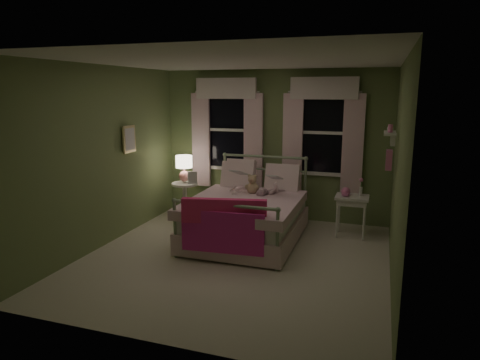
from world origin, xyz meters
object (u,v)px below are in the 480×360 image
(teddy_bear, at_px, (252,185))
(table_lamp, at_px, (184,166))
(child_right, at_px, (272,177))
(nightstand_left, at_px, (185,196))
(bed, at_px, (247,216))
(child_left, at_px, (239,173))
(nightstand_right, at_px, (352,202))

(teddy_bear, relative_size, table_lamp, 0.68)
(child_right, bearing_deg, nightstand_left, 17.16)
(nightstand_left, height_order, table_lamp, table_lamp)
(nightstand_left, xyz_separation_m, table_lamp, (-0.00, -0.00, 0.54))
(bed, height_order, child_right, child_right)
(bed, relative_size, child_right, 2.89)
(teddy_bear, bearing_deg, child_left, 150.50)
(bed, height_order, table_lamp, bed)
(nightstand_left, bearing_deg, table_lamp, -135.00)
(child_right, bearing_deg, nightstand_right, -142.91)
(nightstand_left, height_order, nightstand_right, same)
(bed, bearing_deg, child_right, 56.58)
(nightstand_left, bearing_deg, nightstand_right, -1.08)
(bed, height_order, teddy_bear, bed)
(child_left, distance_m, teddy_bear, 0.36)
(bed, distance_m, nightstand_right, 1.64)
(child_left, distance_m, nightstand_right, 1.83)
(teddy_bear, distance_m, nightstand_right, 1.56)
(child_right, height_order, nightstand_right, child_right)
(child_left, xyz_separation_m, nightstand_left, (-1.10, 0.28, -0.53))
(child_left, bearing_deg, teddy_bear, 146.04)
(child_left, distance_m, table_lamp, 1.13)
(nightstand_right, bearing_deg, table_lamp, 178.92)
(bed, relative_size, table_lamp, 4.41)
(teddy_bear, bearing_deg, nightstand_left, 162.46)
(bed, xyz_separation_m, child_left, (-0.27, 0.43, 0.57))
(table_lamp, xyz_separation_m, nightstand_right, (2.87, -0.05, -0.40))
(table_lamp, bearing_deg, nightstand_left, 45.00)
(bed, bearing_deg, teddy_bear, 88.85)
(teddy_bear, distance_m, nightstand_left, 1.49)
(child_right, xyz_separation_m, table_lamp, (-1.66, 0.28, 0.03))
(bed, bearing_deg, nightstand_right, 23.65)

